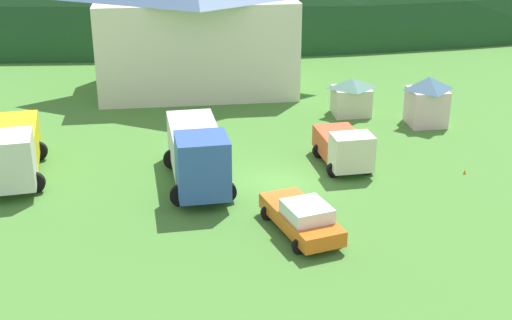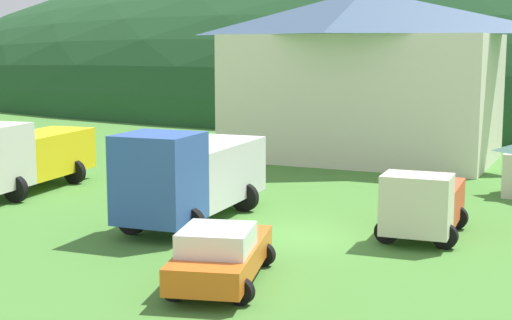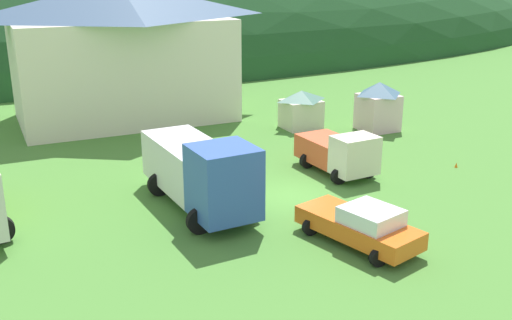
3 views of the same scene
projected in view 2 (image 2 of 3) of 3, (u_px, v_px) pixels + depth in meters
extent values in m
plane|color=#477F33|center=(300.00, 237.00, 26.01)|extent=(200.00, 200.00, 0.00)
ellipsoid|color=#1E4723|center=(509.00, 109.00, 77.15)|extent=(150.16, 60.00, 33.28)
cube|color=silver|center=(363.00, 97.00, 43.36)|extent=(14.17, 8.79, 6.96)
pyramid|color=#3D5675|center=(365.00, 12.00, 42.66)|extent=(15.30, 9.50, 2.44)
cube|color=yellow|center=(45.00, 153.00, 35.35)|extent=(2.91, 5.21, 1.91)
cylinder|color=black|center=(16.00, 189.00, 31.62)|extent=(1.10, 0.30, 1.10)
cylinder|color=black|center=(74.00, 172.00, 35.87)|extent=(1.10, 0.30, 1.10)
cylinder|color=black|center=(36.00, 170.00, 36.51)|extent=(1.10, 0.30, 1.10)
cube|color=#3356AD|center=(159.00, 178.00, 25.69)|extent=(2.64, 2.62, 2.96)
cube|color=black|center=(157.00, 159.00, 25.48)|extent=(1.45, 2.06, 0.95)
cube|color=silver|center=(210.00, 171.00, 29.40)|extent=(2.80, 5.58, 2.18)
cylinder|color=black|center=(190.00, 224.00, 25.51)|extent=(1.10, 0.30, 1.10)
cylinder|color=black|center=(132.00, 218.00, 26.31)|extent=(1.10, 0.30, 1.10)
cylinder|color=black|center=(245.00, 197.00, 29.91)|extent=(1.10, 0.30, 1.10)
cylinder|color=black|center=(194.00, 193.00, 30.71)|extent=(1.10, 0.30, 1.10)
cube|color=beige|center=(417.00, 204.00, 24.66)|extent=(2.25, 1.69, 1.93)
cube|color=black|center=(417.00, 192.00, 24.52)|extent=(1.24, 1.32, 0.62)
cube|color=#DB512D|center=(428.00, 201.00, 26.89)|extent=(2.35, 3.29, 1.25)
cylinder|color=black|center=(445.00, 236.00, 24.47)|extent=(0.80, 0.30, 0.80)
cylinder|color=black|center=(387.00, 231.00, 25.14)|extent=(0.80, 0.30, 0.80)
cylinder|color=black|center=(456.00, 218.00, 27.09)|extent=(0.80, 0.30, 0.80)
cylinder|color=black|center=(403.00, 214.00, 27.75)|extent=(0.80, 0.30, 0.80)
cube|color=orange|center=(222.00, 258.00, 20.98)|extent=(3.20, 5.40, 0.70)
cube|color=silver|center=(217.00, 240.00, 20.29)|extent=(2.27, 2.42, 0.62)
cylinder|color=black|center=(241.00, 292.00, 19.21)|extent=(0.68, 0.24, 0.68)
cylinder|color=black|center=(174.00, 288.00, 19.51)|extent=(0.68, 0.24, 0.68)
cylinder|color=black|center=(264.00, 255.00, 22.56)|extent=(0.68, 0.24, 0.68)
cylinder|color=black|center=(206.00, 252.00, 22.86)|extent=(0.68, 0.24, 0.68)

